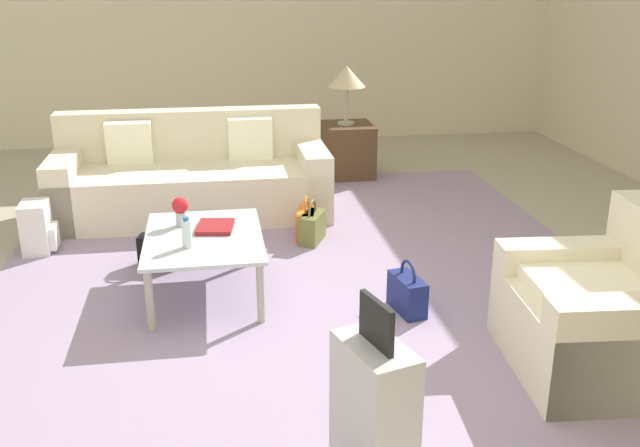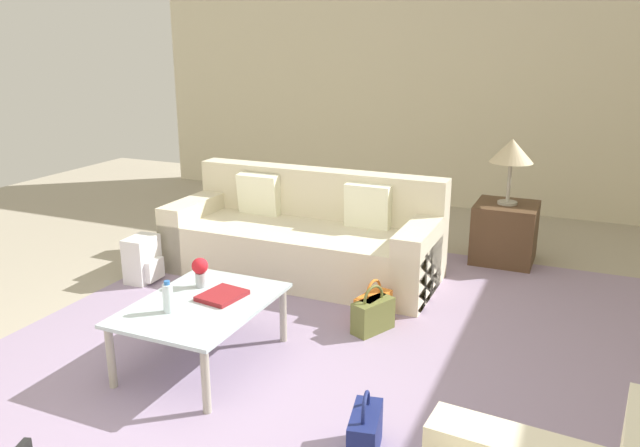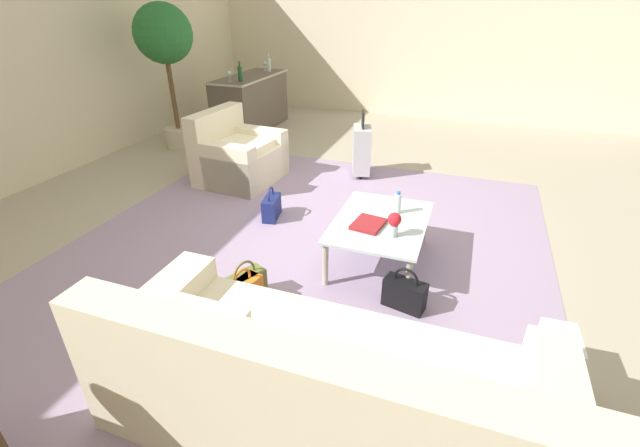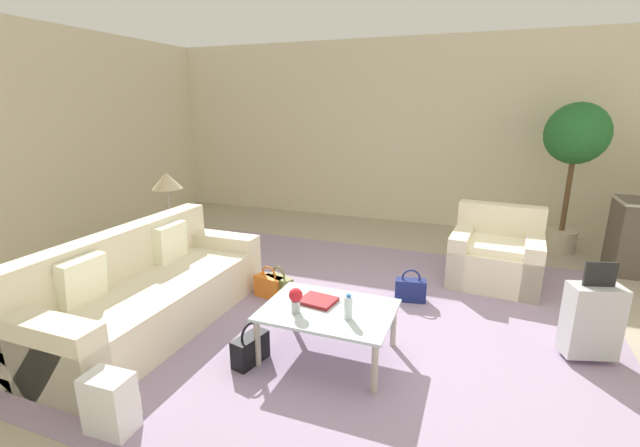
{
  "view_description": "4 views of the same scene",
  "coord_description": "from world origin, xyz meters",
  "px_view_note": "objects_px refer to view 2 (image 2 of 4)",
  "views": [
    {
      "loc": [
        4.09,
        -0.42,
        2.08
      ],
      "look_at": [
        0.0,
        0.22,
        0.61
      ],
      "focal_mm": 40.0,
      "sensor_mm": 36.0,
      "label": 1
    },
    {
      "loc": [
        2.64,
        1.66,
        2.03
      ],
      "look_at": [
        -0.69,
        0.2,
        0.95
      ],
      "focal_mm": 35.0,
      "sensor_mm": 36.0,
      "label": 2
    },
    {
      "loc": [
        -3.63,
        -1.11,
        2.14
      ],
      "look_at": [
        -0.94,
        -0.14,
        0.6
      ],
      "focal_mm": 24.0,
      "sensor_mm": 36.0,
      "label": 3
    },
    {
      "loc": [
        0.66,
        -3.47,
        2.02
      ],
      "look_at": [
        -0.62,
        -0.12,
        1.02
      ],
      "focal_mm": 24.0,
      "sensor_mm": 36.0,
      "label": 4
    }
  ],
  "objects_px": {
    "water_bottle": "(168,298)",
    "side_table": "(505,233)",
    "coffee_table_book": "(222,295)",
    "handbag_navy": "(365,433)",
    "flower_vase": "(200,270)",
    "handbag_olive": "(373,315)",
    "couch": "(306,239)",
    "coffee_table": "(202,309)",
    "handbag_orange": "(373,309)",
    "handbag_black": "(208,305)",
    "backpack_white": "(143,260)",
    "table_lamp": "(512,152)"
  },
  "relations": [
    {
      "from": "water_bottle",
      "to": "side_table",
      "type": "distance_m",
      "value": 3.41
    },
    {
      "from": "coffee_table_book",
      "to": "handbag_navy",
      "type": "distance_m",
      "value": 1.37
    },
    {
      "from": "water_bottle",
      "to": "flower_vase",
      "type": "relative_size",
      "value": 1.0
    },
    {
      "from": "handbag_olive",
      "to": "coffee_table_book",
      "type": "bearing_deg",
      "value": -45.94
    },
    {
      "from": "couch",
      "to": "coffee_table",
      "type": "distance_m",
      "value": 1.8
    },
    {
      "from": "handbag_orange",
      "to": "handbag_navy",
      "type": "bearing_deg",
      "value": 17.48
    },
    {
      "from": "flower_vase",
      "to": "handbag_black",
      "type": "relative_size",
      "value": 0.57
    },
    {
      "from": "handbag_navy",
      "to": "backpack_white",
      "type": "height_order",
      "value": "backpack_white"
    },
    {
      "from": "coffee_table",
      "to": "flower_vase",
      "type": "relative_size",
      "value": 5.13
    },
    {
      "from": "coffee_table_book",
      "to": "handbag_olive",
      "type": "distance_m",
      "value": 1.13
    },
    {
      "from": "flower_vase",
      "to": "water_bottle",
      "type": "bearing_deg",
      "value": 6.79
    },
    {
      "from": "couch",
      "to": "handbag_olive",
      "type": "bearing_deg",
      "value": 45.89
    },
    {
      "from": "handbag_orange",
      "to": "table_lamp",
      "type": "bearing_deg",
      "value": 159.64
    },
    {
      "from": "water_bottle",
      "to": "handbag_black",
      "type": "distance_m",
      "value": 0.87
    },
    {
      "from": "handbag_navy",
      "to": "couch",
      "type": "bearing_deg",
      "value": -148.75
    },
    {
      "from": "water_bottle",
      "to": "table_lamp",
      "type": "bearing_deg",
      "value": 151.93
    },
    {
      "from": "flower_vase",
      "to": "backpack_white",
      "type": "bearing_deg",
      "value": -124.4
    },
    {
      "from": "side_table",
      "to": "table_lamp",
      "type": "relative_size",
      "value": 0.92
    },
    {
      "from": "couch",
      "to": "backpack_white",
      "type": "height_order",
      "value": "couch"
    },
    {
      "from": "handbag_olive",
      "to": "handbag_black",
      "type": "relative_size",
      "value": 1.0
    },
    {
      "from": "handbag_navy",
      "to": "handbag_black",
      "type": "bearing_deg",
      "value": -122.35
    },
    {
      "from": "couch",
      "to": "coffee_table_book",
      "type": "distance_m",
      "value": 1.7
    },
    {
      "from": "side_table",
      "to": "couch",
      "type": "bearing_deg",
      "value": -58.01
    },
    {
      "from": "handbag_olive",
      "to": "flower_vase",
      "type": "bearing_deg",
      "value": -57.07
    },
    {
      "from": "handbag_olive",
      "to": "backpack_white",
      "type": "distance_m",
      "value": 2.15
    },
    {
      "from": "flower_vase",
      "to": "handbag_navy",
      "type": "xyz_separation_m",
      "value": [
        0.69,
        1.43,
        -0.42
      ]
    },
    {
      "from": "couch",
      "to": "handbag_navy",
      "type": "xyz_separation_m",
      "value": [
        2.27,
        1.38,
        -0.17
      ]
    },
    {
      "from": "handbag_orange",
      "to": "backpack_white",
      "type": "distance_m",
      "value": 2.11
    },
    {
      "from": "coffee_table_book",
      "to": "handbag_black",
      "type": "bearing_deg",
      "value": -128.06
    },
    {
      "from": "water_bottle",
      "to": "flower_vase",
      "type": "xyz_separation_m",
      "value": [
        -0.42,
        -0.05,
        0.03
      ]
    },
    {
      "from": "couch",
      "to": "coffee_table",
      "type": "height_order",
      "value": "couch"
    },
    {
      "from": "coffee_table",
      "to": "handbag_navy",
      "type": "bearing_deg",
      "value": 69.82
    },
    {
      "from": "couch",
      "to": "handbag_olive",
      "type": "distance_m",
      "value": 1.34
    },
    {
      "from": "side_table",
      "to": "handbag_olive",
      "type": "bearing_deg",
      "value": -18.44
    },
    {
      "from": "side_table",
      "to": "backpack_white",
      "type": "xyz_separation_m",
      "value": [
        1.8,
        -2.79,
        -0.09
      ]
    },
    {
      "from": "couch",
      "to": "handbag_orange",
      "type": "height_order",
      "value": "couch"
    },
    {
      "from": "side_table",
      "to": "handbag_orange",
      "type": "relative_size",
      "value": 1.56
    },
    {
      "from": "side_table",
      "to": "handbag_orange",
      "type": "xyz_separation_m",
      "value": [
        1.82,
        -0.68,
        -0.15
      ]
    },
    {
      "from": "couch",
      "to": "side_table",
      "type": "bearing_deg",
      "value": 121.99
    },
    {
      "from": "side_table",
      "to": "table_lamp",
      "type": "bearing_deg",
      "value": 0.0
    },
    {
      "from": "coffee_table_book",
      "to": "backpack_white",
      "type": "height_order",
      "value": "coffee_table_book"
    },
    {
      "from": "coffee_table_book",
      "to": "handbag_navy",
      "type": "relative_size",
      "value": 0.79
    },
    {
      "from": "flower_vase",
      "to": "handbag_navy",
      "type": "bearing_deg",
      "value": 64.22
    },
    {
      "from": "couch",
      "to": "flower_vase",
      "type": "xyz_separation_m",
      "value": [
        1.58,
        -0.05,
        0.25
      ]
    },
    {
      "from": "flower_vase",
      "to": "table_lamp",
      "type": "bearing_deg",
      "value": 147.4
    },
    {
      "from": "water_bottle",
      "to": "handbag_olive",
      "type": "height_order",
      "value": "water_bottle"
    },
    {
      "from": "coffee_table_book",
      "to": "handbag_olive",
      "type": "xyz_separation_m",
      "value": [
        -0.75,
        0.78,
        -0.31
      ]
    },
    {
      "from": "water_bottle",
      "to": "handbag_olive",
      "type": "xyz_separation_m",
      "value": [
        -1.07,
        0.96,
        -0.39
      ]
    },
    {
      "from": "side_table",
      "to": "handbag_orange",
      "type": "bearing_deg",
      "value": -20.36
    },
    {
      "from": "backpack_white",
      "to": "handbag_navy",
      "type": "bearing_deg",
      "value": 60.2
    }
  ]
}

